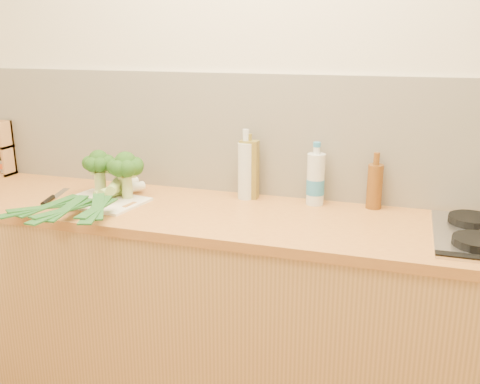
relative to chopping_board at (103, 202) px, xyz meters
name	(u,v)px	position (x,y,z in m)	size (l,w,h in m)	color
room_shell	(263,136)	(0.62, 0.34, 0.26)	(3.50, 3.50, 3.50)	beige
counter	(243,312)	(0.62, 0.05, -0.45)	(3.20, 0.62, 0.90)	tan
chopping_board	(103,202)	(0.00, 0.00, 0.00)	(0.35, 0.25, 0.01)	white
broccoli_left	(99,164)	(-0.06, 0.09, 0.14)	(0.14, 0.14, 0.20)	#A9BD6E
broccoli_right	(126,167)	(0.08, 0.07, 0.15)	(0.16, 0.16, 0.21)	#A9BD6E
leek_front	(93,196)	(-0.03, -0.03, 0.03)	(0.34, 0.60, 0.04)	white
leek_mid	(100,195)	(0.02, -0.05, 0.05)	(0.12, 0.67, 0.04)	white
leek_back	(111,191)	(0.06, -0.04, 0.06)	(0.27, 0.67, 0.04)	white
chefs_knife	(51,199)	(-0.24, -0.04, 0.00)	(0.09, 0.27, 0.02)	silver
oil_tin	(249,169)	(0.58, 0.26, 0.13)	(0.08, 0.05, 0.29)	olive
glass_bottle	(246,170)	(0.57, 0.25, 0.13)	(0.07, 0.07, 0.31)	silver
amber_bottle	(375,185)	(1.12, 0.28, 0.09)	(0.06, 0.06, 0.24)	brown
water_bottle	(316,181)	(0.88, 0.26, 0.10)	(0.08, 0.08, 0.25)	silver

